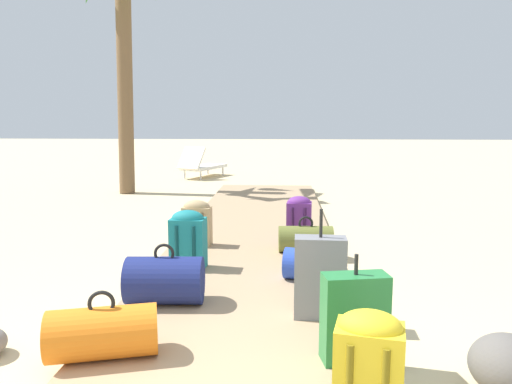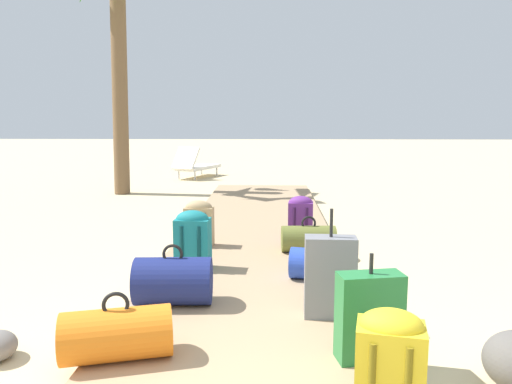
{
  "view_description": "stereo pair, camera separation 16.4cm",
  "coord_description": "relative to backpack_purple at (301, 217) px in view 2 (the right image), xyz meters",
  "views": [
    {
      "loc": [
        0.35,
        -1.61,
        1.56
      ],
      "look_at": [
        -0.02,
        5.01,
        0.55
      ],
      "focal_mm": 34.63,
      "sensor_mm": 36.0,
      "label": 1
    },
    {
      "loc": [
        0.18,
        -1.62,
        1.56
      ],
      "look_at": [
        -0.02,
        5.01,
        0.55
      ],
      "focal_mm": 34.63,
      "sensor_mm": 36.0,
      "label": 2
    }
  ],
  "objects": [
    {
      "name": "ground_plane",
      "position": [
        -0.54,
        -0.59,
        -0.36
      ],
      "size": [
        60.0,
        60.0,
        0.0
      ],
      "primitive_type": "plane",
      "color": "#D1BA8C"
    },
    {
      "name": "boardwalk",
      "position": [
        -0.54,
        0.32,
        -0.32
      ],
      "size": [
        1.93,
        9.11,
        0.08
      ],
      "primitive_type": "cube",
      "color": "tan",
      "rests_on": "ground"
    },
    {
      "name": "backpack_purple",
      "position": [
        0.0,
        0.0,
        0.0
      ],
      "size": [
        0.31,
        0.26,
        0.54
      ],
      "color": "#6B2D84",
      "rests_on": "boardwalk"
    },
    {
      "name": "duffel_bag_blue",
      "position": [
        0.09,
        -1.47,
        -0.14
      ],
      "size": [
        0.59,
        0.39,
        0.4
      ],
      "color": "#2847B7",
      "rests_on": "boardwalk"
    },
    {
      "name": "backpack_tan",
      "position": [
        -1.19,
        -0.3,
        -0.01
      ],
      "size": [
        0.34,
        0.22,
        0.53
      ],
      "color": "tan",
      "rests_on": "boardwalk"
    },
    {
      "name": "duffel_bag_olive",
      "position": [
        0.06,
        -0.52,
        -0.14
      ],
      "size": [
        0.61,
        0.32,
        0.4
      ],
      "color": "olive",
      "rests_on": "boardwalk"
    },
    {
      "name": "suitcase_green",
      "position": [
        0.24,
        -2.98,
        -0.01
      ],
      "size": [
        0.42,
        0.24,
        0.67
      ],
      "color": "#237538",
      "rests_on": "boardwalk"
    },
    {
      "name": "backpack_teal",
      "position": [
        -1.12,
        -1.17,
        0.02
      ],
      "size": [
        0.35,
        0.26,
        0.58
      ],
      "color": "#197A7F",
      "rests_on": "boardwalk"
    },
    {
      "name": "backpack_yellow",
      "position": [
        0.23,
        -3.54,
        0.0
      ],
      "size": [
        0.38,
        0.31,
        0.55
      ],
      "color": "gold",
      "rests_on": "boardwalk"
    },
    {
      "name": "duffel_bag_navy",
      "position": [
        -1.13,
        -2.11,
        -0.09
      ],
      "size": [
        0.62,
        0.41,
        0.49
      ],
      "color": "navy",
      "rests_on": "boardwalk"
    },
    {
      "name": "duffel_bag_orange",
      "position": [
        -1.3,
        -3.03,
        -0.12
      ],
      "size": [
        0.72,
        0.48,
        0.43
      ],
      "color": "orange",
      "rests_on": "boardwalk"
    },
    {
      "name": "suitcase_grey",
      "position": [
        0.08,
        -2.32,
        0.02
      ],
      "size": [
        0.38,
        0.19,
        0.82
      ],
      "color": "slate",
      "rests_on": "boardwalk"
    },
    {
      "name": "palm_tree_far_left",
      "position": [
        -3.42,
        4.22,
        3.1
      ],
      "size": [
        2.01,
        2.01,
        4.64
      ],
      "color": "brown",
      "rests_on": "ground"
    },
    {
      "name": "lounge_chair",
      "position": [
        -2.33,
        6.83,
        -0.04
      ],
      "size": [
        1.14,
        1.62,
        0.81
      ],
      "color": "white",
      "rests_on": "ground"
    }
  ]
}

